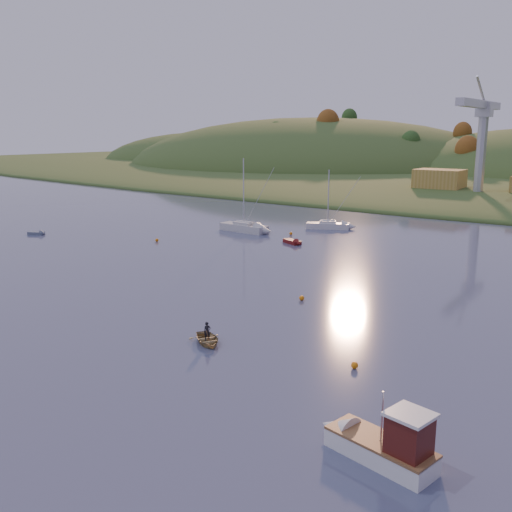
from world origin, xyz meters
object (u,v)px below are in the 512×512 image
Objects in this scene: canoe at (207,339)px; grey_dinghy at (39,233)px; sailboat_far at (244,227)px; fishing_boat at (373,440)px; sailboat_near at (328,225)px; red_tender at (295,243)px.

canoe is 57.00m from grey_dinghy.
grey_dinghy is at bearing -135.43° from sailboat_far.
sailboat_far reaches higher than fishing_boat.
red_tender is (2.85, -14.82, -0.40)m from sailboat_near.
canoe is (28.69, -42.07, -0.41)m from sailboat_far.
grey_dinghy is (-34.41, -32.32, -0.44)m from sailboat_near.
red_tender is at bearing -42.23° from fishing_boat.
fishing_boat is at bearing -78.44° from canoe.
grey_dinghy is at bearing -9.93° from fishing_boat.
sailboat_near is 3.15× the size of grey_dinghy.
fishing_boat is 0.58× the size of sailboat_far.
sailboat_far is 13.39m from red_tender.
sailboat_near is 55.90m from canoe.
fishing_boat reaches higher than canoe.
grey_dinghy is (-53.26, 20.30, -0.13)m from canoe.
canoe is at bearing -52.66° from sailboat_far.
fishing_boat is 1.75× the size of red_tender.
fishing_boat reaches higher than grey_dinghy.
canoe is at bearing -10.82° from fishing_boat.
sailboat_far reaches higher than grey_dinghy.
sailboat_far is 50.92m from canoe.
fishing_boat is at bearing -29.32° from red_tender.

